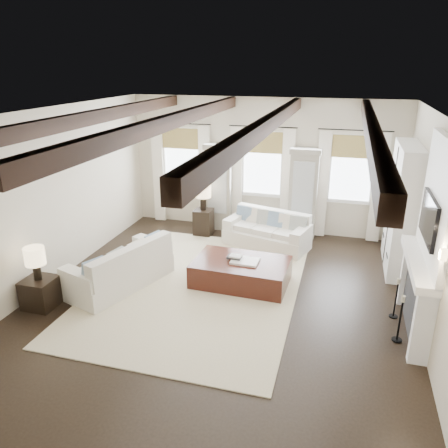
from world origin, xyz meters
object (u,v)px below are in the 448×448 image
(sofa_back, at_px, (268,232))
(sofa_left, at_px, (122,269))
(ottoman, at_px, (241,272))
(side_table_front, at_px, (41,293))
(side_table_back, at_px, (204,222))

(sofa_back, height_order, sofa_left, sofa_left)
(ottoman, bearing_deg, sofa_back, 87.41)
(sofa_back, distance_m, side_table_front, 4.89)
(side_table_back, bearing_deg, sofa_left, -102.22)
(ottoman, bearing_deg, sofa_left, -159.54)
(ottoman, xyz_separation_m, side_table_front, (-3.09, -1.72, 0.03))
(sofa_left, height_order, ottoman, sofa_left)
(sofa_left, relative_size, side_table_back, 3.48)
(ottoman, bearing_deg, side_table_back, 125.63)
(sofa_left, height_order, side_table_back, sofa_left)
(sofa_left, xyz_separation_m, side_table_front, (-1.00, -1.02, -0.09))
(sofa_back, relative_size, side_table_back, 3.21)
(sofa_back, bearing_deg, sofa_left, -130.48)
(side_table_front, bearing_deg, side_table_back, 67.50)
(side_table_back, bearing_deg, sofa_back, -9.33)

